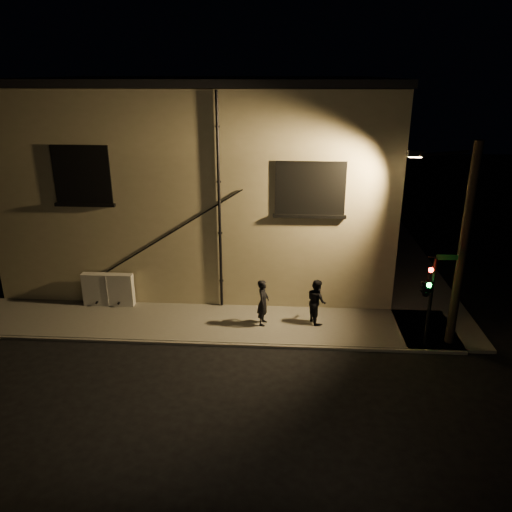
# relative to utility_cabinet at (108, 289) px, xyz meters

# --- Properties ---
(ground) EXTENTS (90.00, 90.00, 0.00)m
(ground) POSITION_rel_utility_cabinet_xyz_m (6.37, -2.70, -0.80)
(ground) COLOR black
(sidewalk) EXTENTS (21.00, 16.00, 0.12)m
(sidewalk) POSITION_rel_utility_cabinet_xyz_m (7.59, 1.69, -0.74)
(sidewalk) COLOR #56554E
(sidewalk) RESTS_ON ground
(building) EXTENTS (16.20, 12.23, 8.80)m
(building) POSITION_rel_utility_cabinet_xyz_m (3.37, 6.29, 3.61)
(building) COLOR tan
(building) RESTS_ON ground
(utility_cabinet) EXTENTS (2.05, 0.35, 1.35)m
(utility_cabinet) POSITION_rel_utility_cabinet_xyz_m (0.00, 0.00, 0.00)
(utility_cabinet) COLOR #B2B0A9
(utility_cabinet) RESTS_ON sidewalk
(pedestrian_a) EXTENTS (0.53, 0.71, 1.77)m
(pedestrian_a) POSITION_rel_utility_cabinet_xyz_m (6.32, -1.24, 0.21)
(pedestrian_a) COLOR black
(pedestrian_a) RESTS_ON sidewalk
(pedestrian_b) EXTENTS (0.91, 1.01, 1.72)m
(pedestrian_b) POSITION_rel_utility_cabinet_xyz_m (8.31, -0.93, 0.18)
(pedestrian_b) COLOR black
(pedestrian_b) RESTS_ON sidewalk
(traffic_signal) EXTENTS (1.35, 1.97, 3.34)m
(traffic_signal) POSITION_rel_utility_cabinet_xyz_m (11.82, -2.50, 1.57)
(traffic_signal) COLOR black
(traffic_signal) RESTS_ON sidewalk
(streetlamp_pole) EXTENTS (2.02, 1.39, 7.10)m
(streetlamp_pole) POSITION_rel_utility_cabinet_xyz_m (12.83, -2.07, 2.98)
(streetlamp_pole) COLOR black
(streetlamp_pole) RESTS_ON ground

